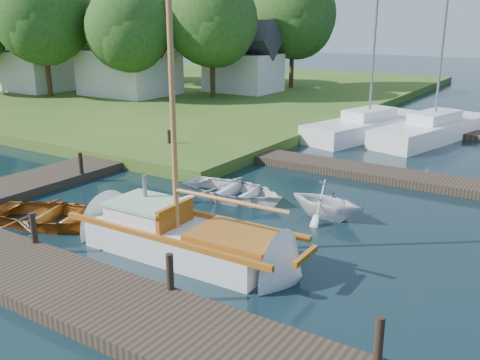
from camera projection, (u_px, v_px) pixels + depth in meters
The scene contains 25 objects.
ground at pixel (240, 218), 16.19m from camera, with size 160.00×160.00×0.00m, color black.
near_dock at pixel (86, 295), 11.33m from camera, with size 18.00×2.20×0.30m, color black.
left_dock at pixel (103, 162), 21.93m from camera, with size 2.20×18.00×0.30m, color black.
far_dock at pixel (377, 173), 20.32m from camera, with size 14.00×1.60×0.30m, color black.
shore at pixel (114, 83), 48.40m from camera, with size 50.00×40.00×0.50m, color #36561B.
mooring_post_1 at pixel (34, 228), 13.54m from camera, with size 0.16×0.16×0.80m, color black.
mooring_post_2 at pixel (170, 272), 11.19m from camera, with size 0.16×0.16×0.80m, color black.
mooring_post_3 at pixel (379, 338), 8.84m from camera, with size 0.16×0.16×0.80m, color black.
mooring_post_4 at pixel (81, 163), 19.64m from camera, with size 0.16×0.16×0.80m, color black.
mooring_post_5 at pixel (169, 139), 23.66m from camera, with size 0.16×0.16×0.80m, color black.
sailboat at pixel (189, 242), 13.56m from camera, with size 7.19×2.13×9.83m.
dinghy at pixel (52, 212), 15.55m from camera, with size 2.75×3.85×0.80m, color #7D450A.
tender_a at pixel (233, 188), 17.80m from camera, with size 2.65×3.71×0.77m, color silver.
tender_b at pixel (327, 198), 16.07m from camera, with size 2.05×2.37×1.25m, color silver.
marina_boat_0 at pixel (369, 125), 27.48m from camera, with size 4.35×8.56×11.93m.
marina_boat_1 at pixel (434, 128), 26.65m from camera, with size 4.25×8.90×10.43m.
house_a at pixel (129, 60), 38.63m from camera, with size 6.30×5.00×6.29m.
house_b at pixel (35, 60), 41.25m from camera, with size 5.77×4.50×5.79m.
house_c at pixel (244, 64), 40.42m from camera, with size 5.25×4.00×5.28m.
tree_1 at pixel (43, 15), 36.64m from camera, with size 6.70×6.70×9.20m.
tree_2 at pixel (128, 28), 35.36m from camera, with size 5.83×5.75×7.82m.
tree_3 at pixel (212, 19), 36.32m from camera, with size 6.41×6.38×8.74m.
tree_4 at pixel (161, 12), 43.55m from camera, with size 7.01×7.01×9.66m.
tree_5 at pixel (77, 24), 46.39m from camera, with size 6.00×5.94×8.10m.
tree_7 at pixel (293, 14), 41.58m from camera, with size 6.83×6.83×9.38m.
Camera 1 is at (8.28, -12.72, 5.76)m, focal length 40.00 mm.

